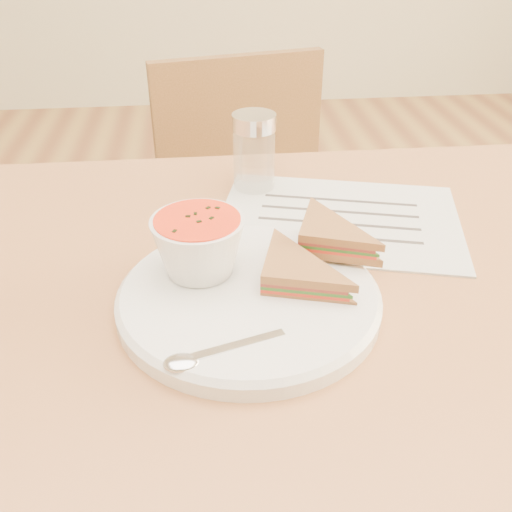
{
  "coord_description": "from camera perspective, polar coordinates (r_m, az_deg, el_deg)",
  "views": [
    {
      "loc": [
        -0.09,
        -0.56,
        1.13
      ],
      "look_at": [
        -0.03,
        -0.05,
        0.8
      ],
      "focal_mm": 40.0,
      "sensor_mm": 36.0,
      "label": 1
    }
  ],
  "objects": [
    {
      "name": "condiment_shaker",
      "position": [
        0.85,
        -0.2,
        10.33
      ],
      "size": [
        0.07,
        0.07,
        0.12
      ],
      "primitive_type": null,
      "rotation": [
        0.0,
        0.0,
        -0.05
      ],
      "color": "silver",
      "rests_on": "dining_table"
    },
    {
      "name": "plate",
      "position": [
        0.62,
        -0.73,
        -4.3
      ],
      "size": [
        0.3,
        0.3,
        0.02
      ],
      "primitive_type": null,
      "rotation": [
        0.0,
        0.0,
        0.05
      ],
      "color": "white",
      "rests_on": "dining_table"
    },
    {
      "name": "dining_table",
      "position": [
        0.95,
        1.91,
        -20.32
      ],
      "size": [
        1.0,
        0.7,
        0.75
      ],
      "primitive_type": null,
      "color": "brown",
      "rests_on": "floor"
    },
    {
      "name": "chair_far",
      "position": [
        1.27,
        0.78,
        -1.34
      ],
      "size": [
        0.45,
        0.45,
        0.85
      ],
      "primitive_type": null,
      "rotation": [
        0.0,
        0.0,
        3.36
      ],
      "color": "brown",
      "rests_on": "floor"
    },
    {
      "name": "soup_bowl",
      "position": [
        0.63,
        -5.73,
        0.78
      ],
      "size": [
        0.13,
        0.13,
        0.07
      ],
      "primitive_type": null,
      "rotation": [
        0.0,
        0.0,
        -0.34
      ],
      "color": "white",
      "rests_on": "plate"
    },
    {
      "name": "paper_menu",
      "position": [
        0.79,
        8.27,
        3.75
      ],
      "size": [
        0.38,
        0.31,
        0.0
      ],
      "primitive_type": null,
      "rotation": [
        0.0,
        0.0,
        -0.26
      ],
      "color": "silver",
      "rests_on": "dining_table"
    },
    {
      "name": "spoon",
      "position": [
        0.54,
        -2.49,
        -9.16
      ],
      "size": [
        0.17,
        0.08,
        0.01
      ],
      "primitive_type": null,
      "rotation": [
        0.0,
        0.0,
        0.32
      ],
      "color": "silver",
      "rests_on": "plate"
    },
    {
      "name": "sandwich_half_b",
      "position": [
        0.65,
        4.18,
        0.98
      ],
      "size": [
        0.12,
        0.12,
        0.03
      ],
      "primitive_type": null,
      "rotation": [
        0.0,
        0.0,
        -0.33
      ],
      "color": "#A17039",
      "rests_on": "plate"
    },
    {
      "name": "sandwich_half_a",
      "position": [
        0.6,
        0.42,
        -3.26
      ],
      "size": [
        0.13,
        0.13,
        0.03
      ],
      "primitive_type": null,
      "rotation": [
        0.0,
        0.0,
        -0.27
      ],
      "color": "#A17039",
      "rests_on": "plate"
    }
  ]
}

